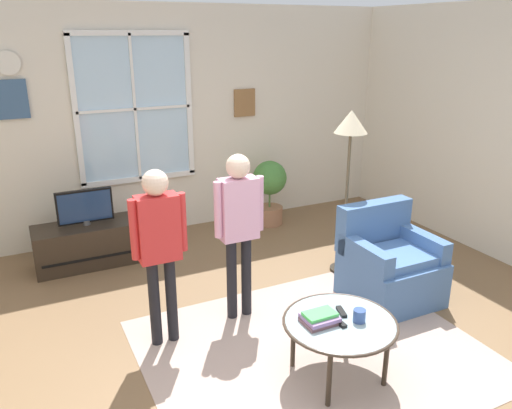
% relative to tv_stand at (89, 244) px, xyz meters
% --- Properties ---
extents(ground_plane, '(6.63, 6.82, 0.02)m').
position_rel_tv_stand_xyz_m(ground_plane, '(1.01, -2.50, -0.23)').
color(ground_plane, brown).
extents(back_wall, '(6.03, 0.17, 2.69)m').
position_rel_tv_stand_xyz_m(back_wall, '(1.00, 0.67, 1.13)').
color(back_wall, beige).
rests_on(back_wall, ground_plane).
extents(area_rug, '(2.55, 2.15, 0.01)m').
position_rel_tv_stand_xyz_m(area_rug, '(1.31, -2.40, -0.22)').
color(area_rug, tan).
rests_on(area_rug, ground_plane).
extents(tv_stand, '(1.11, 0.48, 0.45)m').
position_rel_tv_stand_xyz_m(tv_stand, '(0.00, 0.00, 0.00)').
color(tv_stand, '#2D2319').
rests_on(tv_stand, ground_plane).
extents(television, '(0.57, 0.08, 0.38)m').
position_rel_tv_stand_xyz_m(television, '(0.00, -0.00, 0.43)').
color(television, '#4C4C4C').
rests_on(television, tv_stand).
extents(armchair, '(0.76, 0.74, 0.87)m').
position_rel_tv_stand_xyz_m(armchair, '(2.38, -1.98, 0.10)').
color(armchair, '#476B9E').
rests_on(armchair, ground_plane).
extents(coffee_table, '(0.81, 0.81, 0.46)m').
position_rel_tv_stand_xyz_m(coffee_table, '(1.31, -2.73, 0.20)').
color(coffee_table, '#99B2B7').
rests_on(coffee_table, ground_plane).
extents(book_stack, '(0.24, 0.20, 0.08)m').
position_rel_tv_stand_xyz_m(book_stack, '(1.17, -2.68, 0.26)').
color(book_stack, '#734D53').
rests_on(book_stack, coffee_table).
extents(cup, '(0.09, 0.09, 0.09)m').
position_rel_tv_stand_xyz_m(cup, '(1.42, -2.79, 0.27)').
color(cup, '#334C8C').
rests_on(cup, coffee_table).
extents(remote_near_books, '(0.08, 0.15, 0.02)m').
position_rel_tv_stand_xyz_m(remote_near_books, '(1.38, -2.64, 0.24)').
color(remote_near_books, black).
rests_on(remote_near_books, coffee_table).
extents(remote_near_cup, '(0.04, 0.14, 0.02)m').
position_rel_tv_stand_xyz_m(remote_near_cup, '(1.28, -2.74, 0.24)').
color(remote_near_cup, black).
rests_on(remote_near_cup, coffee_table).
extents(person_pink_shirt, '(0.44, 0.20, 1.45)m').
position_rel_tv_stand_xyz_m(person_pink_shirt, '(1.01, -1.66, 0.69)').
color(person_pink_shirt, black).
rests_on(person_pink_shirt, ground_plane).
extents(person_red_shirt, '(0.43, 0.20, 1.44)m').
position_rel_tv_stand_xyz_m(person_red_shirt, '(0.31, -1.76, 0.68)').
color(person_red_shirt, black).
rests_on(person_red_shirt, ground_plane).
extents(potted_plant_by_window, '(0.43, 0.43, 0.83)m').
position_rel_tv_stand_xyz_m(potted_plant_by_window, '(2.28, 0.22, 0.27)').
color(potted_plant_by_window, '#9E6B4C').
rests_on(potted_plant_by_window, ground_plane).
extents(floor_lamp, '(0.32, 0.32, 1.67)m').
position_rel_tv_stand_xyz_m(floor_lamp, '(2.34, -1.32, 1.17)').
color(floor_lamp, black).
rests_on(floor_lamp, ground_plane).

